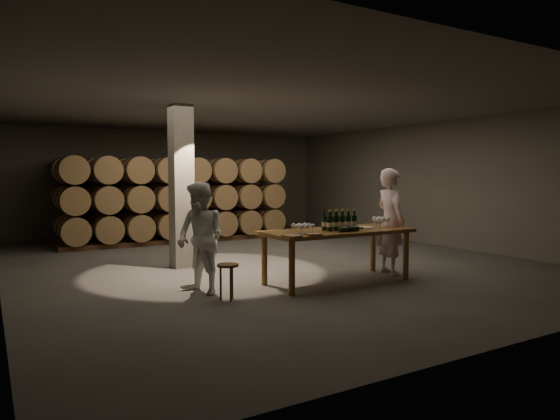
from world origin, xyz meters
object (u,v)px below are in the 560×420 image
plate (365,227)px  stool (228,271)px  tasting_table (337,236)px  person_woman (201,238)px  bottle_cluster (339,223)px  person_man (391,221)px  notebook_near (314,234)px

plate → stool: 2.77m
tasting_table → stool: bearing=-175.5°
tasting_table → plate: size_ratio=8.38×
stool → person_woman: person_woman is taller
bottle_cluster → person_man: (1.27, 0.11, -0.05)m
plate → person_man: person_man is taller
notebook_near → stool: 1.43m
stool → person_woman: (-0.19, 0.56, 0.43)m
tasting_table → bottle_cluster: bearing=-65.3°
bottle_cluster → plate: 0.60m
bottle_cluster → person_man: 1.28m
person_woman → plate: bearing=62.8°
stool → person_man: person_man is taller
plate → stool: plate is taller
person_man → stool: bearing=102.9°
bottle_cluster → stool: size_ratio=1.14×
bottle_cluster → tasting_table: bearing=114.7°
plate → notebook_near: (-1.40, -0.45, 0.01)m
stool → person_man: 3.46m
tasting_table → bottle_cluster: 0.23m
notebook_near → person_man: (2.08, 0.53, 0.06)m
tasting_table → person_woman: 2.35m
tasting_table → stool: size_ratio=4.90×
notebook_near → person_woman: size_ratio=0.13×
plate → stool: size_ratio=0.58×
notebook_near → stool: (-1.32, 0.28, -0.48)m
bottle_cluster → notebook_near: bearing=-152.9°
notebook_near → person_man: size_ratio=0.12×
tasting_table → person_man: 1.30m
notebook_near → person_woman: (-1.52, 0.85, -0.05)m
bottle_cluster → plate: size_ratio=1.96×
bottle_cluster → person_woman: (-2.33, 0.43, -0.16)m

